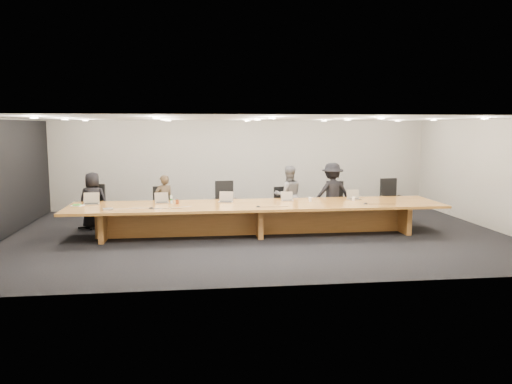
{
  "coord_description": "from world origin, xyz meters",
  "views": [
    {
      "loc": [
        -1.51,
        -11.83,
        2.61
      ],
      "look_at": [
        0.0,
        0.3,
        1.0
      ],
      "focal_mm": 35.0,
      "sensor_mm": 36.0,
      "label": 1
    }
  ],
  "objects_px": {
    "person_c": "(288,195)",
    "amber_mug": "(177,202)",
    "paper_cup_near": "(310,199)",
    "av_box": "(108,209)",
    "water_bottle": "(171,199)",
    "chair_far_left": "(93,206)",
    "chair_mid_right": "(284,205)",
    "laptop_c": "(226,197)",
    "chair_left": "(162,206)",
    "mic_right": "(366,203)",
    "person_d": "(332,193)",
    "laptop_b": "(162,198)",
    "chair_mid_left": "(226,203)",
    "person_a": "(93,200)",
    "laptop_a": "(91,199)",
    "person_b": "(164,201)",
    "mic_center": "(258,206)",
    "chair_far_right": "(392,199)",
    "mic_left": "(151,208)",
    "paper_cup_far": "(354,199)",
    "conference_table": "(258,213)",
    "laptop_d": "(287,196)",
    "chair_right": "(336,202)",
    "laptop_e": "(355,195)"
  },
  "relations": [
    {
      "from": "chair_left",
      "to": "paper_cup_near",
      "type": "relative_size",
      "value": 10.44
    },
    {
      "from": "water_bottle",
      "to": "amber_mug",
      "type": "height_order",
      "value": "water_bottle"
    },
    {
      "from": "laptop_b",
      "to": "mic_center",
      "type": "bearing_deg",
      "value": -30.04
    },
    {
      "from": "chair_left",
      "to": "person_a",
      "type": "distance_m",
      "value": 1.76
    },
    {
      "from": "mic_left",
      "to": "person_a",
      "type": "bearing_deg",
      "value": 134.26
    },
    {
      "from": "person_a",
      "to": "person_b",
      "type": "distance_m",
      "value": 1.81
    },
    {
      "from": "person_b",
      "to": "laptop_b",
      "type": "relative_size",
      "value": 4.14
    },
    {
      "from": "laptop_e",
      "to": "mic_center",
      "type": "distance_m",
      "value": 2.73
    },
    {
      "from": "person_d",
      "to": "paper_cup_far",
      "type": "distance_m",
      "value": 1.02
    },
    {
      "from": "paper_cup_near",
      "to": "laptop_b",
      "type": "bearing_deg",
      "value": 176.84
    },
    {
      "from": "laptop_a",
      "to": "mic_right",
      "type": "distance_m",
      "value": 6.62
    },
    {
      "from": "water_bottle",
      "to": "chair_far_left",
      "type": "bearing_deg",
      "value": 155.4
    },
    {
      "from": "conference_table",
      "to": "chair_mid_right",
      "type": "xyz_separation_m",
      "value": [
        0.88,
        1.21,
        -0.01
      ]
    },
    {
      "from": "paper_cup_near",
      "to": "av_box",
      "type": "distance_m",
      "value": 4.85
    },
    {
      "from": "mic_center",
      "to": "laptop_c",
      "type": "bearing_deg",
      "value": 131.89
    },
    {
      "from": "chair_far_right",
      "to": "chair_left",
      "type": "bearing_deg",
      "value": 171.95
    },
    {
      "from": "amber_mug",
      "to": "chair_right",
      "type": "bearing_deg",
      "value": 13.99
    },
    {
      "from": "mic_right",
      "to": "chair_far_left",
      "type": "bearing_deg",
      "value": 166.46
    },
    {
      "from": "laptop_b",
      "to": "av_box",
      "type": "height_order",
      "value": "laptop_b"
    },
    {
      "from": "person_c",
      "to": "amber_mug",
      "type": "xyz_separation_m",
      "value": [
        -2.91,
        -0.92,
        0.02
      ]
    },
    {
      "from": "person_c",
      "to": "laptop_a",
      "type": "bearing_deg",
      "value": 5.69
    },
    {
      "from": "person_d",
      "to": "laptop_b",
      "type": "xyz_separation_m",
      "value": [
        -4.5,
        -0.8,
        0.06
      ]
    },
    {
      "from": "chair_mid_left",
      "to": "person_a",
      "type": "relative_size",
      "value": 0.81
    },
    {
      "from": "laptop_d",
      "to": "amber_mug",
      "type": "height_order",
      "value": "laptop_d"
    },
    {
      "from": "person_c",
      "to": "paper_cup_far",
      "type": "bearing_deg",
      "value": 145.56
    },
    {
      "from": "conference_table",
      "to": "chair_left",
      "type": "distance_m",
      "value": 2.71
    },
    {
      "from": "person_b",
      "to": "av_box",
      "type": "distance_m",
      "value": 2.04
    },
    {
      "from": "chair_far_right",
      "to": "paper_cup_far",
      "type": "height_order",
      "value": "chair_far_right"
    },
    {
      "from": "laptop_b",
      "to": "laptop_c",
      "type": "bearing_deg",
      "value": -12.06
    },
    {
      "from": "chair_mid_right",
      "to": "laptop_b",
      "type": "distance_m",
      "value": 3.3
    },
    {
      "from": "chair_right",
      "to": "chair_far_right",
      "type": "xyz_separation_m",
      "value": [
        1.63,
        0.04,
        0.03
      ]
    },
    {
      "from": "person_a",
      "to": "laptop_c",
      "type": "relative_size",
      "value": 4.23
    },
    {
      "from": "person_d",
      "to": "mic_center",
      "type": "height_order",
      "value": "person_d"
    },
    {
      "from": "person_a",
      "to": "person_c",
      "type": "xyz_separation_m",
      "value": [
        5.09,
        -0.12,
        0.06
      ]
    },
    {
      "from": "chair_mid_left",
      "to": "water_bottle",
      "type": "height_order",
      "value": "chair_mid_left"
    },
    {
      "from": "laptop_d",
      "to": "mic_center",
      "type": "height_order",
      "value": "laptop_d"
    },
    {
      "from": "chair_left",
      "to": "mic_center",
      "type": "distance_m",
      "value": 2.94
    },
    {
      "from": "paper_cup_near",
      "to": "av_box",
      "type": "relative_size",
      "value": 0.47
    },
    {
      "from": "water_bottle",
      "to": "paper_cup_far",
      "type": "distance_m",
      "value": 4.55
    },
    {
      "from": "chair_mid_left",
      "to": "laptop_b",
      "type": "relative_size",
      "value": 3.59
    },
    {
      "from": "chair_left",
      "to": "mic_right",
      "type": "relative_size",
      "value": 8.19
    },
    {
      "from": "paper_cup_far",
      "to": "laptop_a",
      "type": "bearing_deg",
      "value": 178.47
    },
    {
      "from": "person_a",
      "to": "laptop_b",
      "type": "bearing_deg",
      "value": 161.37
    },
    {
      "from": "conference_table",
      "to": "chair_far_right",
      "type": "bearing_deg",
      "value": 18.54
    },
    {
      "from": "person_b",
      "to": "paper_cup_near",
      "type": "distance_m",
      "value": 3.8
    },
    {
      "from": "chair_mid_right",
      "to": "laptop_c",
      "type": "bearing_deg",
      "value": -164.27
    },
    {
      "from": "water_bottle",
      "to": "mic_center",
      "type": "relative_size",
      "value": 1.72
    },
    {
      "from": "person_d",
      "to": "mic_left",
      "type": "distance_m",
      "value": 4.96
    },
    {
      "from": "chair_far_right",
      "to": "mic_left",
      "type": "relative_size",
      "value": 8.9
    },
    {
      "from": "laptop_e",
      "to": "mic_left",
      "type": "relative_size",
      "value": 2.45
    }
  ]
}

